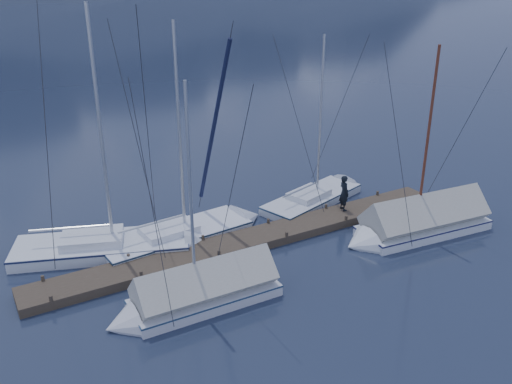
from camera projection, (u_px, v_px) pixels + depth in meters
ground at (283, 264)px, 20.14m from camera, size 1000.00×1000.00×0.00m
dock at (256, 240)px, 21.69m from camera, size 18.00×1.50×0.54m
mooring_posts at (245, 238)px, 21.37m from camera, size 15.12×1.52×0.35m
sailboat_open_left at (128, 246)px, 21.08m from camera, size 7.93×4.62×10.12m
sailboat_open_mid at (196, 232)px, 22.26m from camera, size 7.25×3.04×9.39m
sailboat_open_right at (322, 195)px, 25.88m from camera, size 6.59×3.54×8.39m
sailboat_covered_near at (414, 225)px, 22.25m from camera, size 6.71×2.86×8.50m
sailboat_covered_far at (192, 296)px, 17.48m from camera, size 5.79×2.46×8.09m
person at (344, 193)px, 23.57m from camera, size 0.46×0.63×1.60m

